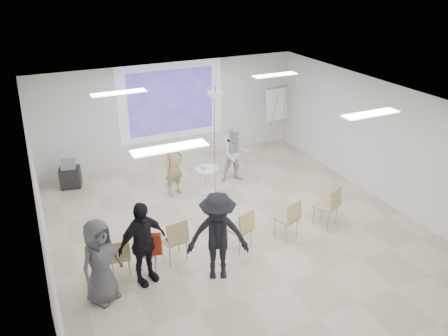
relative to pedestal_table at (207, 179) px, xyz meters
name	(u,v)px	position (x,y,z in m)	size (l,w,h in m)	color
floor	(239,233)	(-0.06, -2.00, -0.45)	(8.00, 9.00, 0.10)	beige
ceiling	(241,102)	(-0.06, -2.00, 2.65)	(8.00, 9.00, 0.10)	white
wall_back	(171,112)	(-0.06, 2.55, 1.10)	(8.00, 0.10, 3.00)	silver
wall_left	(38,213)	(-4.11, -2.00, 1.10)	(0.10, 9.00, 3.00)	silver
wall_right	(384,142)	(3.99, -2.00, 1.10)	(0.10, 9.00, 3.00)	silver
projection_halo	(171,102)	(-0.06, 2.48, 1.45)	(3.20, 0.01, 2.30)	silver
projection_image	(171,102)	(-0.06, 2.47, 1.45)	(2.60, 0.01, 1.90)	#3B2F9F
pedestal_table	(207,179)	(0.00, 0.00, 0.00)	(0.65, 0.65, 0.73)	white
player_left	(174,163)	(-0.79, 0.31, 0.48)	(0.64, 0.43, 1.76)	tan
player_right	(235,151)	(1.01, 0.36, 0.47)	(0.84, 0.67, 1.75)	silver
controller_left	(176,149)	(-0.61, 0.56, 0.75)	(0.04, 0.13, 0.04)	white
controller_right	(225,139)	(0.83, 0.61, 0.78)	(0.04, 0.11, 0.04)	white
chair_far_left	(120,255)	(-2.85, -2.44, 0.09)	(0.44, 0.47, 0.83)	tan
chair_left_mid	(146,250)	(-2.35, -2.53, 0.09)	(0.50, 0.52, 0.84)	tan
chair_left_inner	(175,237)	(-1.73, -2.46, 0.18)	(0.51, 0.54, 0.98)	tan
chair_center	(242,227)	(-0.32, -2.66, 0.16)	(0.58, 0.60, 0.95)	tan
chair_right_inner	(289,217)	(0.81, -2.71, 0.14)	(0.54, 0.57, 0.92)	tan
chair_right_far	(330,204)	(1.91, -2.68, 0.18)	(0.62, 0.64, 0.99)	tan
red_jacket	(149,245)	(-2.33, -2.68, 0.32)	(0.47, 0.11, 0.45)	maroon
laptop	(173,237)	(-1.74, -2.35, 0.12)	(0.36, 0.26, 0.03)	black
audience_left	(142,238)	(-2.47, -2.79, 0.58)	(1.14, 0.68, 1.96)	black
audience_mid	(218,231)	(-1.14, -3.24, 0.63)	(1.33, 0.73, 2.06)	black
audience_outer	(99,257)	(-3.28, -2.96, 0.52)	(0.90, 0.59, 1.85)	#515156
flipchart_easel	(276,104)	(3.17, 1.82, 1.14)	(0.91, 0.69, 2.10)	#919599
av_cart	(70,175)	(-3.23, 1.88, -0.04)	(0.61, 0.54, 0.80)	black
ceiling_projector	(215,100)	(0.03, -0.51, 2.28)	(0.30, 0.25, 3.00)	white
fluor_panel_nw	(119,93)	(-2.06, 0.00, 2.57)	(1.20, 0.30, 0.02)	white
fluor_panel_ne	(275,75)	(1.94, 0.00, 2.57)	(1.20, 0.30, 0.02)	white
fluor_panel_sw	(170,148)	(-2.06, -3.50, 2.57)	(1.20, 0.30, 0.02)	white
fluor_panel_se	(371,114)	(1.94, -3.50, 2.57)	(1.20, 0.30, 0.02)	white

